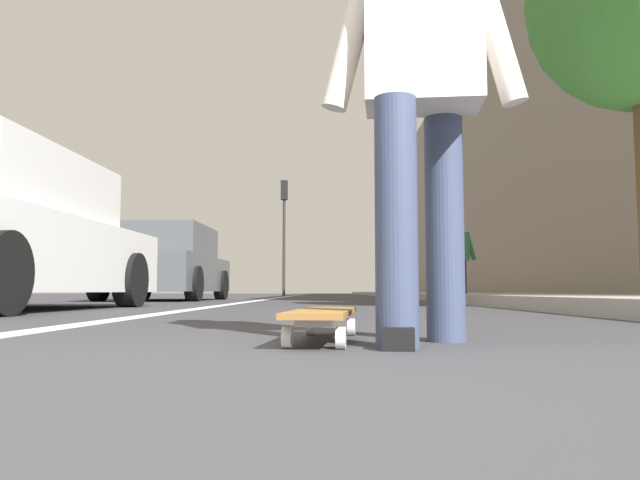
{
  "coord_description": "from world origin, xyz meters",
  "views": [
    {
      "loc": [
        -0.91,
        -0.14,
        0.18
      ],
      "look_at": [
        13.19,
        -0.0,
        1.36
      ],
      "focal_mm": 34.63,
      "sensor_mm": 36.0,
      "label": 1
    }
  ],
  "objects_px": {
    "skater_person": "(421,75)",
    "traffic_light": "(284,217)",
    "parked_car_mid": "(166,265)",
    "skateboard": "(323,315)",
    "pedestrian_distant": "(459,255)"
  },
  "relations": [
    {
      "from": "traffic_light",
      "to": "pedestrian_distant",
      "type": "height_order",
      "value": "traffic_light"
    },
    {
      "from": "skateboard",
      "to": "pedestrian_distant",
      "type": "xyz_separation_m",
      "value": [
        11.06,
        -2.89,
        0.87
      ]
    },
    {
      "from": "skater_person",
      "to": "traffic_light",
      "type": "xyz_separation_m",
      "value": [
        23.15,
        2.07,
        2.32
      ]
    },
    {
      "from": "pedestrian_distant",
      "to": "skater_person",
      "type": "bearing_deg",
      "value": 167.19
    },
    {
      "from": "skateboard",
      "to": "skater_person",
      "type": "distance_m",
      "value": 0.92
    },
    {
      "from": "skater_person",
      "to": "traffic_light",
      "type": "relative_size",
      "value": 0.34
    },
    {
      "from": "skateboard",
      "to": "parked_car_mid",
      "type": "height_order",
      "value": "parked_car_mid"
    },
    {
      "from": "parked_car_mid",
      "to": "skateboard",
      "type": "bearing_deg",
      "value": -162.32
    },
    {
      "from": "traffic_light",
      "to": "pedestrian_distant",
      "type": "relative_size",
      "value": 2.83
    },
    {
      "from": "skateboard",
      "to": "parked_car_mid",
      "type": "bearing_deg",
      "value": 17.68
    },
    {
      "from": "skater_person",
      "to": "parked_car_mid",
      "type": "distance_m",
      "value": 10.83
    },
    {
      "from": "skateboard",
      "to": "skater_person",
      "type": "bearing_deg",
      "value": -113.27
    },
    {
      "from": "skateboard",
      "to": "parked_car_mid",
      "type": "distance_m",
      "value": 10.6
    },
    {
      "from": "parked_car_mid",
      "to": "pedestrian_distant",
      "type": "bearing_deg",
      "value": -80.93
    },
    {
      "from": "skater_person",
      "to": "traffic_light",
      "type": "bearing_deg",
      "value": 5.1
    }
  ]
}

